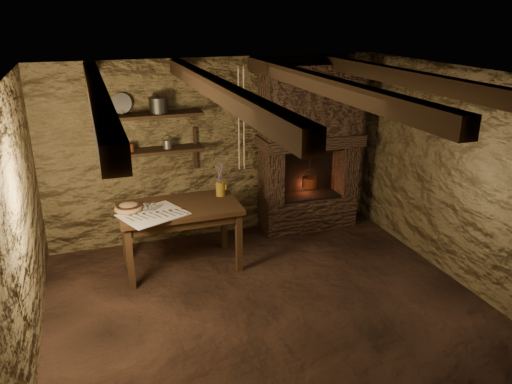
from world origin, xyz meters
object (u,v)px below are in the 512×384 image
object	(u,v)px
stoneware_jug	(220,182)
iron_stockpot	(159,106)
work_table	(181,234)
wooden_bowl	(129,208)
red_pot	(309,181)

from	to	relation	value
stoneware_jug	iron_stockpot	world-z (taller)	iron_stockpot
work_table	wooden_bowl	distance (m)	0.70
iron_stockpot	red_pot	size ratio (longest dim) A/B	0.42
work_table	wooden_bowl	xyz separation A→B (m)	(-0.57, 0.01, 0.41)
stoneware_jug	red_pot	distance (m)	1.46
wooden_bowl	red_pot	size ratio (longest dim) A/B	0.59
work_table	stoneware_jug	size ratio (longest dim) A/B	3.46
work_table	stoneware_jug	world-z (taller)	stoneware_jug
stoneware_jug	iron_stockpot	xyz separation A→B (m)	(-0.62, 0.51, 0.88)
iron_stockpot	red_pot	distance (m)	2.31
work_table	red_pot	xyz separation A→B (m)	(1.93, 0.56, 0.27)
work_table	stoneware_jug	bearing A→B (deg)	16.92
stoneware_jug	red_pot	world-z (taller)	stoneware_jug
wooden_bowl	red_pot	xyz separation A→B (m)	(2.51, 0.54, -0.14)
stoneware_jug	wooden_bowl	distance (m)	1.15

